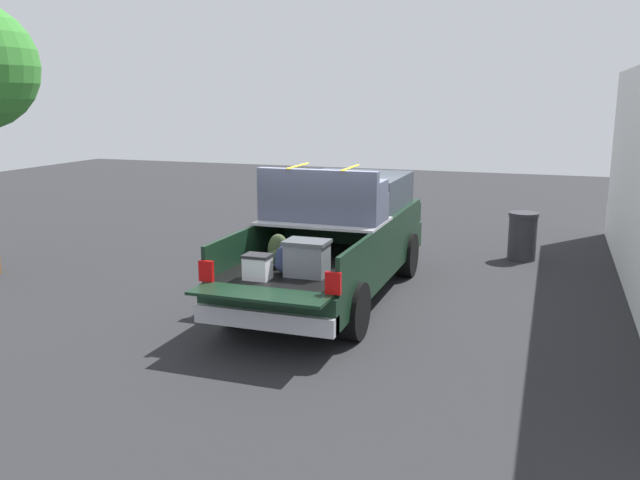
# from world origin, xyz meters

# --- Properties ---
(ground_plane) EXTENTS (40.00, 40.00, 0.00)m
(ground_plane) POSITION_xyz_m (0.00, 0.00, 0.00)
(ground_plane) COLOR #262628
(pickup_truck) EXTENTS (6.05, 2.06, 2.23)m
(pickup_truck) POSITION_xyz_m (0.38, -0.00, 0.97)
(pickup_truck) COLOR black
(pickup_truck) RESTS_ON ground_plane
(trash_can) EXTENTS (0.60, 0.60, 0.98)m
(trash_can) POSITION_xyz_m (3.79, -2.85, 0.50)
(trash_can) COLOR #2D2D33
(trash_can) RESTS_ON ground_plane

